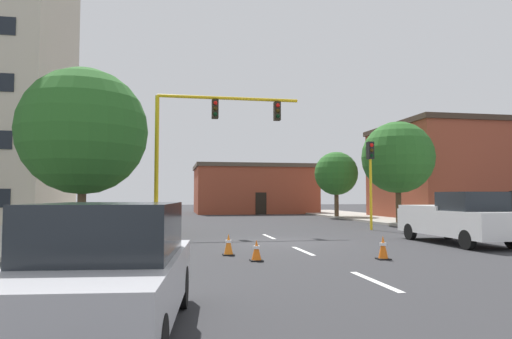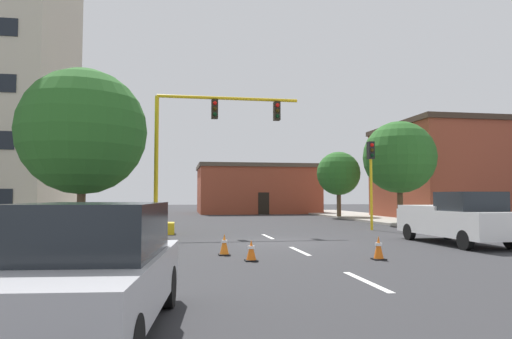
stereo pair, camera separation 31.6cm
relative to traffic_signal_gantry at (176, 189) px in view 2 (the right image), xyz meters
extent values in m
plane|color=#2D2D30|center=(4.13, -4.70, -2.18)|extent=(160.00, 160.00, 0.00)
cube|color=#B2ADA3|center=(-7.84, 3.30, -2.11)|extent=(6.00, 56.00, 0.14)
cube|color=#9E998E|center=(16.11, 3.30, -2.11)|extent=(6.00, 56.00, 0.14)
cube|color=silver|center=(4.13, -13.20, -2.17)|extent=(0.16, 2.40, 0.01)
cube|color=silver|center=(4.13, -7.70, -2.17)|extent=(0.16, 2.40, 0.01)
cube|color=silver|center=(4.13, -2.20, -2.17)|extent=(0.16, 2.40, 0.01)
cube|color=brown|center=(8.49, 26.68, 0.22)|extent=(12.48, 9.09, 4.79)
cube|color=#4C4238|center=(8.49, 26.68, 2.81)|extent=(12.78, 9.39, 0.40)
cube|color=black|center=(8.49, 22.10, -1.08)|extent=(1.10, 0.06, 2.20)
cube|color=brown|center=(23.92, 11.16, 1.44)|extent=(13.73, 10.20, 7.24)
cube|color=#3D2D23|center=(23.92, 11.16, 5.27)|extent=(14.03, 10.50, 0.40)
cube|color=yellow|center=(-0.97, 0.00, -1.90)|extent=(1.80, 1.20, 0.55)
cylinder|color=yellow|center=(-0.97, 0.00, 1.47)|extent=(0.20, 0.20, 6.20)
cylinder|color=yellow|center=(2.57, 0.00, 4.57)|extent=(7.07, 0.16, 0.16)
cube|color=black|center=(1.86, 0.00, 4.00)|extent=(0.32, 0.36, 0.95)
sphere|color=red|center=(1.86, -0.19, 4.27)|extent=(0.20, 0.20, 0.20)
sphere|color=#38280A|center=(1.86, -0.19, 3.99)|extent=(0.20, 0.20, 0.20)
sphere|color=black|center=(1.86, -0.19, 3.71)|extent=(0.20, 0.20, 0.20)
cube|color=black|center=(5.04, 0.00, 4.00)|extent=(0.32, 0.36, 0.95)
sphere|color=red|center=(5.04, -0.19, 4.27)|extent=(0.20, 0.20, 0.20)
sphere|color=#38280A|center=(5.04, -0.19, 3.99)|extent=(0.20, 0.20, 0.20)
sphere|color=black|center=(5.04, -0.19, 3.71)|extent=(0.20, 0.20, 0.20)
cylinder|color=yellow|center=(10.44, 0.74, 0.22)|extent=(0.14, 0.14, 4.80)
cube|color=black|center=(10.44, 0.74, 2.15)|extent=(0.32, 0.36, 0.95)
sphere|color=red|center=(10.44, 0.55, 2.42)|extent=(0.20, 0.20, 0.20)
sphere|color=#38280A|center=(10.44, 0.55, 2.14)|extent=(0.20, 0.20, 0.20)
sphere|color=black|center=(10.44, 0.55, 1.86)|extent=(0.20, 0.20, 0.20)
cylinder|color=brown|center=(-4.04, -1.78, -0.88)|extent=(0.36, 0.36, 2.59)
sphere|color=#286023|center=(-4.04, -1.78, 2.48)|extent=(5.51, 5.51, 5.51)
cylinder|color=brown|center=(13.38, 13.97, -0.99)|extent=(0.36, 0.36, 2.37)
sphere|color=#286023|center=(13.38, 13.97, 1.57)|extent=(3.65, 3.65, 3.65)
cylinder|color=#4C3823|center=(14.19, 4.82, -0.87)|extent=(0.36, 0.36, 2.61)
sphere|color=#286023|center=(14.19, 4.82, 2.18)|extent=(4.66, 4.66, 4.66)
cube|color=white|center=(10.61, -6.56, -1.36)|extent=(2.11, 5.44, 0.95)
cube|color=#1E2328|center=(10.63, -7.46, -0.54)|extent=(1.88, 1.84, 0.70)
cube|color=white|center=(10.59, -5.37, -0.81)|extent=(2.06, 2.85, 0.16)
cylinder|color=black|center=(11.55, -8.37, -1.84)|extent=(0.23, 0.68, 0.68)
cylinder|color=black|center=(9.75, -8.41, -1.84)|extent=(0.23, 0.68, 0.68)
cylinder|color=black|center=(11.48, -4.70, -1.84)|extent=(0.23, 0.68, 0.68)
cylinder|color=black|center=(9.68, -4.74, -1.84)|extent=(0.23, 0.68, 0.68)
cube|color=#B7B7BC|center=(-1.00, -16.26, -1.49)|extent=(2.29, 4.66, 0.70)
cube|color=#1E2328|center=(-0.99, -16.16, -0.79)|extent=(1.92, 2.46, 0.70)
cylinder|color=black|center=(-1.67, -14.66, -1.84)|extent=(0.29, 0.70, 0.68)
cylinder|color=black|center=(-0.03, -14.82, -1.84)|extent=(0.29, 0.70, 0.68)
cube|color=black|center=(1.55, -8.36, -2.16)|extent=(0.36, 0.36, 0.04)
cone|color=orange|center=(1.55, -8.36, -1.82)|extent=(0.28, 0.28, 0.63)
cylinder|color=white|center=(1.55, -8.36, -1.75)|extent=(0.19, 0.19, 0.08)
cube|color=black|center=(2.17, -9.75, -2.16)|extent=(0.36, 0.36, 0.04)
cone|color=orange|center=(2.17, -9.75, -1.86)|extent=(0.28, 0.28, 0.56)
cylinder|color=white|center=(2.17, -9.75, -1.79)|extent=(0.19, 0.19, 0.08)
cube|color=black|center=(5.84, -10.10, -2.16)|extent=(0.36, 0.36, 0.04)
cone|color=orange|center=(5.84, -10.10, -1.81)|extent=(0.28, 0.28, 0.65)
cylinder|color=white|center=(5.84, -10.10, -1.73)|extent=(0.19, 0.19, 0.08)
camera|label=1|loc=(-0.17, -22.49, -0.34)|focal=31.92mm
camera|label=2|loc=(0.14, -22.54, -0.34)|focal=31.92mm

